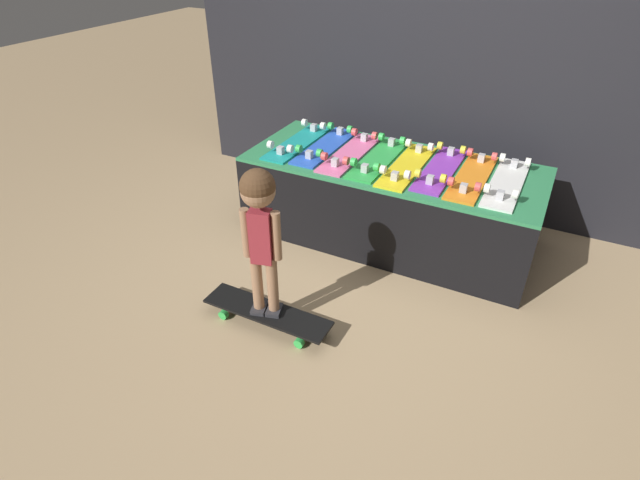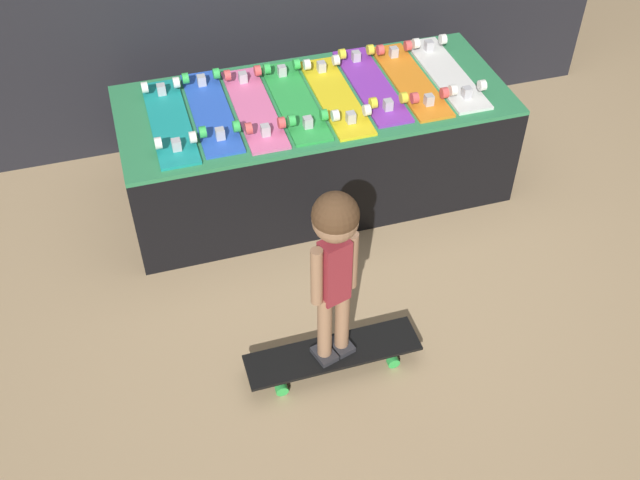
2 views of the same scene
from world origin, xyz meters
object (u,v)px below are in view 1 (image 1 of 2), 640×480
object	(u,v)px
skateboard_orange_on_rack	(472,175)
skateboard_white_on_rack	(507,182)
skateboard_teal_on_rack	(298,141)
skateboard_green_on_rack	(379,158)
skateboard_on_floor	(267,313)
child	(260,218)
skateboard_blue_on_rack	(325,145)
skateboard_pink_on_rack	(350,152)
skateboard_purple_on_rack	(441,168)
skateboard_yellow_on_rack	(407,165)

from	to	relation	value
skateboard_orange_on_rack	skateboard_white_on_rack	xyz separation A→B (m)	(0.20, 0.01, 0.00)
skateboard_teal_on_rack	skateboard_green_on_rack	bearing A→B (deg)	-0.14
skateboard_on_floor	child	xyz separation A→B (m)	(-0.00, -0.00, 0.61)
skateboard_green_on_rack	skateboard_orange_on_rack	bearing A→B (deg)	1.15
skateboard_orange_on_rack	child	size ratio (longest dim) A/B	0.85
skateboard_blue_on_rack	skateboard_orange_on_rack	size ratio (longest dim) A/B	1.00
skateboard_teal_on_rack	skateboard_white_on_rack	distance (m)	1.41
skateboard_white_on_rack	skateboard_green_on_rack	bearing A→B (deg)	-178.48
skateboard_pink_on_rack	skateboard_purple_on_rack	size ratio (longest dim) A/B	1.00
skateboard_pink_on_rack	child	distance (m)	1.16
skateboard_blue_on_rack	skateboard_purple_on_rack	world-z (taller)	same
skateboard_teal_on_rack	skateboard_yellow_on_rack	world-z (taller)	same
skateboard_green_on_rack	skateboard_yellow_on_rack	size ratio (longest dim) A/B	1.00
skateboard_yellow_on_rack	skateboard_purple_on_rack	bearing A→B (deg)	13.28
skateboard_green_on_rack	skateboard_white_on_rack	bearing A→B (deg)	1.52
skateboard_blue_on_rack	skateboard_purple_on_rack	size ratio (longest dim) A/B	1.00
skateboard_blue_on_rack	child	world-z (taller)	child
skateboard_pink_on_rack	child	bearing A→B (deg)	-88.09
skateboard_blue_on_rack	skateboard_orange_on_rack	world-z (taller)	same
skateboard_blue_on_rack	skateboard_on_floor	bearing A→B (deg)	-78.52
skateboard_purple_on_rack	skateboard_on_floor	xyz separation A→B (m)	(-0.57, -1.18, -0.50)
child	skateboard_blue_on_rack	bearing A→B (deg)	85.32
skateboard_yellow_on_rack	skateboard_white_on_rack	world-z (taller)	same
skateboard_teal_on_rack	skateboard_white_on_rack	world-z (taller)	same
skateboard_on_floor	child	world-z (taller)	child
skateboard_teal_on_rack	skateboard_purple_on_rack	size ratio (longest dim) A/B	1.00
skateboard_blue_on_rack	skateboard_white_on_rack	bearing A→B (deg)	-0.28
skateboard_teal_on_rack	skateboard_blue_on_rack	xyz separation A→B (m)	(0.20, 0.03, 0.00)
skateboard_green_on_rack	skateboard_on_floor	world-z (taller)	skateboard_green_on_rack
skateboard_green_on_rack	skateboard_yellow_on_rack	distance (m)	0.20
skateboard_pink_on_rack	skateboard_white_on_rack	size ratio (longest dim) A/B	1.00
skateboard_blue_on_rack	skateboard_pink_on_rack	distance (m)	0.20
skateboard_yellow_on_rack	skateboard_white_on_rack	distance (m)	0.61
skateboard_pink_on_rack	skateboard_on_floor	xyz separation A→B (m)	(0.04, -1.15, -0.50)
skateboard_orange_on_rack	child	world-z (taller)	child
skateboard_pink_on_rack	skateboard_orange_on_rack	bearing A→B (deg)	1.14
skateboard_blue_on_rack	skateboard_on_floor	size ratio (longest dim) A/B	0.97
skateboard_on_floor	skateboard_orange_on_rack	bearing A→B (deg)	56.65
skateboard_on_floor	skateboard_blue_on_rack	bearing A→B (deg)	101.48
skateboard_blue_on_rack	skateboard_white_on_rack	world-z (taller)	same
skateboard_purple_on_rack	skateboard_orange_on_rack	bearing A→B (deg)	-4.63
skateboard_blue_on_rack	skateboard_teal_on_rack	bearing A→B (deg)	-172.68
skateboard_orange_on_rack	child	bearing A→B (deg)	-123.35
skateboard_green_on_rack	skateboard_orange_on_rack	distance (m)	0.61
skateboard_purple_on_rack	skateboard_on_floor	world-z (taller)	skateboard_purple_on_rack
skateboard_blue_on_rack	skateboard_pink_on_rack	world-z (taller)	same
skateboard_blue_on_rack	skateboard_purple_on_rack	distance (m)	0.81
skateboard_blue_on_rack	child	xyz separation A→B (m)	(0.24, -1.18, 0.11)
skateboard_teal_on_rack	skateboard_purple_on_rack	bearing A→B (deg)	1.53
skateboard_teal_on_rack	skateboard_pink_on_rack	world-z (taller)	same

